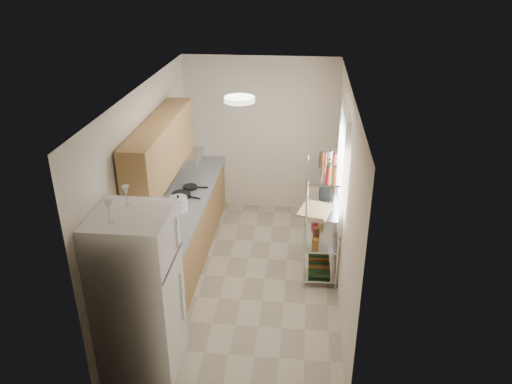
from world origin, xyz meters
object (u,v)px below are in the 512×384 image
cutting_board (315,210)px  frying_pan_large (181,195)px  rice_cooker (178,204)px  espresso_machine (325,186)px  refrigerator (139,294)px

cutting_board → frying_pan_large: bearing=165.8°
rice_cooker → cutting_board: 1.81m
frying_pan_large → espresso_machine: 2.03m
refrigerator → espresso_machine: (1.91, 2.30, 0.23)m
rice_cooker → cutting_board: bearing=-1.4°
cutting_board → refrigerator: bearing=-134.7°
refrigerator → frying_pan_large: (-0.11, 2.27, 0.01)m
refrigerator → cutting_board: 2.53m
rice_cooker → frying_pan_large: rice_cooker is taller
rice_cooker → espresso_machine: (1.95, 0.46, 0.14)m
rice_cooker → refrigerator: bearing=-88.9°
refrigerator → cutting_board: bearing=45.3°
rice_cooker → frying_pan_large: (-0.07, 0.43, -0.07)m
frying_pan_large → rice_cooker: bearing=-62.6°
espresso_machine → cutting_board: bearing=-105.8°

